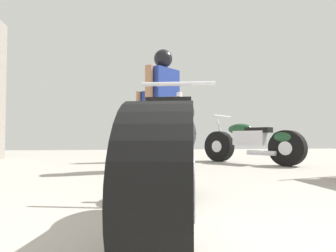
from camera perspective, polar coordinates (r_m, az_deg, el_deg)
The scene contains 5 objects.
ground_plane at distance 3.34m, azimuth 1.18°, elevation -10.60°, with size 16.39×16.39×0.00m, color #9E998E.
motorcycle_maroon_cruiser at distance 1.67m, azimuth 1.00°, elevation -5.68°, with size 0.76×2.00×0.94m.
motorcycle_black_naked at distance 5.55m, azimuth 16.30°, elevation -3.10°, with size 1.35×1.68×0.93m.
mechanic_in_blue at distance 5.86m, azimuth -3.15°, elevation 2.11°, with size 0.66×0.25×1.65m.
mechanic_with_helmet at distance 4.36m, azimuth -0.99°, elevation 5.68°, with size 0.61×0.55×1.81m.
Camera 1 is at (-0.52, 0.15, 0.49)m, focal length 30.85 mm.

